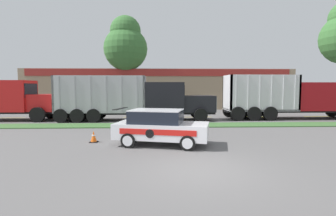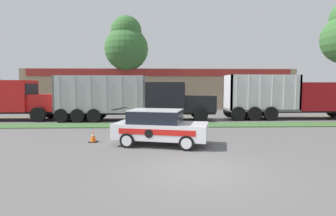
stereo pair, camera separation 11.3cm
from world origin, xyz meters
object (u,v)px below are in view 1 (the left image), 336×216
(dump_truck_lead, at_px, (148,100))
(dump_truck_trail, at_px, (300,99))
(rally_car, at_px, (160,127))
(traffic_cone, at_px, (94,137))

(dump_truck_lead, xyz_separation_m, dump_truck_trail, (12.62, 0.61, 0.03))
(dump_truck_lead, height_order, dump_truck_trail, dump_truck_trail)
(rally_car, bearing_deg, traffic_cone, 167.86)
(dump_truck_trail, height_order, traffic_cone, dump_truck_trail)
(rally_car, bearing_deg, dump_truck_trail, 38.85)
(traffic_cone, bearing_deg, dump_truck_trail, 30.40)
(rally_car, xyz_separation_m, traffic_cone, (-3.21, 0.69, -0.58))
(dump_truck_lead, distance_m, rally_car, 8.92)
(dump_truck_trail, xyz_separation_m, rally_car, (-11.75, -9.46, -0.78))
(dump_truck_lead, height_order, rally_car, dump_truck_lead)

